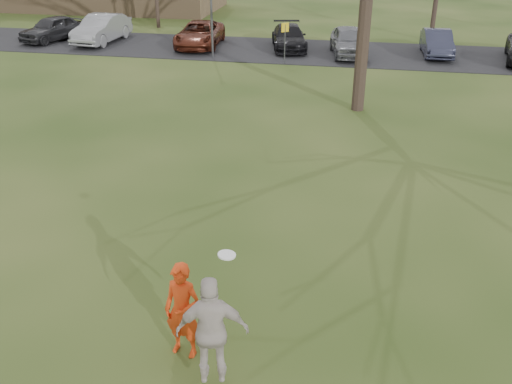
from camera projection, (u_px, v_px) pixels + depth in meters
ground at (212, 371)px, 9.65m from camera, size 120.00×120.00×0.00m
parking_strip at (327, 52)px, 31.58m from camera, size 62.00×6.50×0.04m
player_defender at (183, 311)px, 9.67m from camera, size 0.74×0.55×1.85m
car_0 at (52, 28)px, 34.04m from camera, size 3.03×4.63×1.46m
car_1 at (102, 29)px, 33.57m from camera, size 1.98×4.98×1.61m
car_2 at (200, 34)px, 32.60m from camera, size 2.73×5.22×1.40m
car_3 at (289, 37)px, 32.01m from camera, size 2.75×4.79×1.31m
car_4 at (349, 41)px, 30.54m from camera, size 2.50×4.69×1.52m
car_5 at (437, 43)px, 30.53m from camera, size 1.58×4.15×1.35m
catching_play at (212, 331)px, 8.80m from camera, size 1.24×0.74×2.42m
sign_yellow at (285, 35)px, 28.65m from camera, size 0.35×0.35×2.08m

